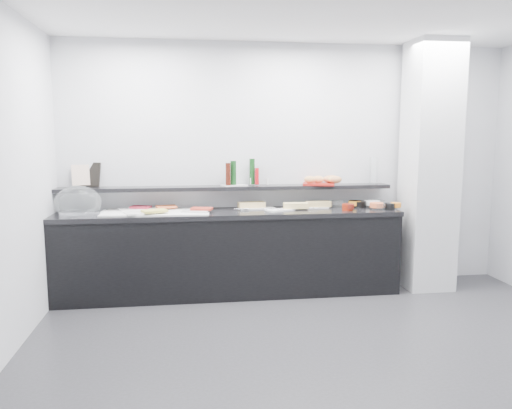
{
  "coord_description": "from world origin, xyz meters",
  "views": [
    {
      "loc": [
        -1.14,
        -3.5,
        1.69
      ],
      "look_at": [
        -0.45,
        1.45,
        1.0
      ],
      "focal_mm": 35.0,
      "sensor_mm": 36.0,
      "label": 1
    }
  ],
  "objects": [
    {
      "name": "bread_roll_se",
      "position": [
        0.48,
        1.81,
        1.21
      ],
      "size": [
        0.16,
        0.11,
        0.08
      ],
      "primitive_type": "ellipsoid",
      "rotation": [
        0.0,
        0.0,
        0.07
      ],
      "color": "tan",
      "rests_on": "bread_tray"
    },
    {
      "name": "bowl_glass_salmon",
      "position": [
        0.91,
        1.61,
        0.94
      ],
      "size": [
        0.23,
        0.23,
        0.07
      ],
      "primitive_type": "cylinder",
      "rotation": [
        0.0,
        0.0,
        -0.29
      ],
      "color": "white",
      "rests_on": "counter_top"
    },
    {
      "name": "bread_roll_sw",
      "position": [
        0.21,
        1.84,
        1.21
      ],
      "size": [
        0.14,
        0.09,
        0.08
      ],
      "primitive_type": "ellipsoid",
      "rotation": [
        0.0,
        0.0,
        -0.03
      ],
      "color": "tan",
      "rests_on": "bread_tray"
    },
    {
      "name": "bread_roll_s",
      "position": [
        0.48,
        1.8,
        1.21
      ],
      "size": [
        0.16,
        0.11,
        0.08
      ],
      "primitive_type": "ellipsoid",
      "rotation": [
        0.0,
        0.0,
        0.11
      ],
      "color": "#B37344",
      "rests_on": "bread_tray"
    },
    {
      "name": "fill_glass_cream",
      "position": [
        0.91,
        1.79,
        0.95
      ],
      "size": [
        0.21,
        0.21,
        0.05
      ],
      "primitive_type": "cylinder",
      "rotation": [
        0.0,
        0.0,
        -0.34
      ],
      "color": "white",
      "rests_on": "bowl_glass_cream"
    },
    {
      "name": "column",
      "position": [
        1.5,
        1.65,
        1.35
      ],
      "size": [
        0.5,
        0.5,
        2.7
      ],
      "primitive_type": "cube",
      "color": "silver",
      "rests_on": "ground"
    },
    {
      "name": "bottle_green_a",
      "position": [
        -0.64,
        1.88,
        1.29
      ],
      "size": [
        0.07,
        0.07,
        0.26
      ],
      "primitive_type": "cylinder",
      "rotation": [
        0.0,
        0.0,
        0.16
      ],
      "color": "#0F3814",
      "rests_on": "condiment_tray"
    },
    {
      "name": "framed_print",
      "position": [
        -2.17,
        2.0,
        1.28
      ],
      "size": [
        0.25,
        0.15,
        0.26
      ],
      "primitive_type": "cube",
      "rotation": [
        -0.21,
        0.0,
        -0.37
      ],
      "color": "black",
      "rests_on": "wall_shelf"
    },
    {
      "name": "sandwich_food_right",
      "position": [
        0.29,
        1.79,
        0.94
      ],
      "size": [
        0.27,
        0.11,
        0.06
      ],
      "primitive_type": "cube",
      "rotation": [
        0.0,
        0.0,
        0.02
      ],
      "color": "tan",
      "rests_on": "sandwich_plate_right"
    },
    {
      "name": "platter_cheese",
      "position": [
        -1.61,
        1.57,
        0.92
      ],
      "size": [
        0.35,
        0.29,
        0.01
      ],
      "primitive_type": "cube",
      "rotation": [
        0.0,
        0.0,
        0.36
      ],
      "color": "white",
      "rests_on": "linen_runner"
    },
    {
      "name": "print_art",
      "position": [
        -2.25,
        1.96,
        1.28
      ],
      "size": [
        0.19,
        0.1,
        0.22
      ],
      "primitive_type": "cube",
      "rotation": [
        -0.21,
        0.0,
        0.27
      ],
      "color": "#CEA694",
      "rests_on": "framed_print"
    },
    {
      "name": "food_cheese",
      "position": [
        -1.47,
        1.54,
        0.94
      ],
      "size": [
        0.28,
        0.23,
        0.02
      ],
      "primitive_type": "cube",
      "rotation": [
        0.0,
        0.0,
        0.39
      ],
      "color": "#CDBF50",
      "rests_on": "platter_cheese"
    },
    {
      "name": "carafe",
      "position": [
        0.96,
        1.89,
        1.3
      ],
      "size": [
        0.11,
        0.11,
        0.3
      ],
      "primitive_type": "cylinder",
      "rotation": [
        0.0,
        0.0,
        -0.23
      ],
      "color": "white",
      "rests_on": "wall_shelf"
    },
    {
      "name": "buffet_cabinet",
      "position": [
        -0.7,
        1.7,
        0.42
      ],
      "size": [
        3.6,
        0.6,
        0.85
      ],
      "primitive_type": "cube",
      "color": "black",
      "rests_on": "ground"
    },
    {
      "name": "bowl_black_jam",
      "position": [
        0.76,
        1.78,
        0.94
      ],
      "size": [
        0.16,
        0.16,
        0.07
      ],
      "primitive_type": "cylinder",
      "rotation": [
        0.0,
        0.0,
        -0.01
      ],
      "color": "black",
      "rests_on": "counter_top"
    },
    {
      "name": "cloche_base",
      "position": [
        -2.19,
        1.69,
        0.92
      ],
      "size": [
        0.41,
        0.29,
        0.04
      ],
      "primitive_type": "cube",
      "rotation": [
        0.0,
        0.0,
        -0.06
      ],
      "color": "silver",
      "rests_on": "counter_top"
    },
    {
      "name": "platter_salmon",
      "position": [
        -1.5,
        1.84,
        0.92
      ],
      "size": [
        0.32,
        0.26,
        0.01
      ],
      "primitive_type": "cube",
      "rotation": [
        0.0,
        0.0,
        -0.32
      ],
      "color": "white",
      "rests_on": "linen_runner"
    },
    {
      "name": "fill_glass_salmon",
      "position": [
        0.89,
        1.6,
        0.95
      ],
      "size": [
        0.19,
        0.19,
        0.05
      ],
      "primitive_type": "cylinder",
      "rotation": [
        0.0,
        0.0,
        -0.32
      ],
      "color": "orange",
      "rests_on": "bowl_glass_salmon"
    },
    {
      "name": "fill_black_jam",
      "position": [
        0.71,
        1.8,
        0.95
      ],
      "size": [
        0.17,
        0.17,
        0.05
      ],
      "primitive_type": "cylinder",
      "rotation": [
        0.0,
        0.0,
        0.43
      ],
      "color": "#53110B",
      "rests_on": "bowl_black_jam"
    },
    {
      "name": "bowl_black_fruit",
      "position": [
        1.02,
        1.56,
        0.94
      ],
      "size": [
        0.13,
        0.13,
        0.07
      ],
      "primitive_type": "cylinder",
      "rotation": [
        0.0,
        0.0,
        0.16
      ],
      "color": "black",
      "rests_on": "counter_top"
    },
    {
      "name": "fill_black_fruit",
      "position": [
        1.1,
        1.58,
        0.95
      ],
      "size": [
        0.15,
        0.15,
        0.05
      ],
      "primitive_type": "cylinder",
      "rotation": [
        0.0,
        0.0,
        -0.39
      ],
      "color": "orange",
      "rests_on": "bowl_black_fruit"
    },
    {
      "name": "sandwich_plate_right",
      "position": [
        0.23,
        1.79,
        0.91
      ],
      "size": [
        0.33,
        0.16,
        0.01
      ],
      "primitive_type": "cube",
      "rotation": [
        0.0,
        0.0,
        0.06
      ],
      "color": "silver",
      "rests_on": "counter_top"
    },
    {
      "name": "bowl_glass_fruit",
      "position": [
        0.53,
        1.82,
        0.94
      ],
      "size": [
        0.16,
        0.16,
        0.07
      ],
      "primitive_type": "cylinder",
      "rotation": [
        0.0,
        0.0,
        0.0
      ],
      "color": "white",
      "rests_on": "counter_top"
    },
    {
      "name": "fill_glass_fruit",
      "position": [
        0.71,
        1.79,
        0.95
      ],
      "size": [
        0.15,
        0.15,
        0.05
      ],
      "primitive_type": "cylinder",
      "rotation": [
        0.0,
        0.0,
        0.1
      ],
      "color": "orange",
      "rests_on": "bowl_glass_fruit"
    },
    {
      "name": "shaker_pepper",
      "position": [
        -0.27,
        1.86,
        1.2
      ],
      "size": [
        0.04,
        0.04,
        0.07
      ],
      "primitive_type": "cylinder",
      "rotation": [
        0.0,
        0.0,
        0.37
      ],
      "color": "silver",
      "rests_on": "condiment_tray"
    },
    {
      "name": "bread_roll_midw",
      "position": [
        0.31,
        1.86,
        1.21
      ],
      "size": [
        0.14,
        0.11,
        0.08
      ],
      "primitive_type": "ellipsoid",
      "rotation": [
        0.0,
        0.0,
        -0.2
      ],
      "color": "tan",
      "rests_on": "bread_tray"
    },
    {
      "name": "fill_red_jam",
      "position": [
        0.57,
        1.55,
        0.95
      ],
      "size": [
        0.13,
        0.13,
        0.05
      ],
      "primitive_type": "cylinder",
      "rotation": [
        0.0,
        0.0,
        0.43
      ],
      "color": "#5A140C",
      "rests_on": "bowl_red_jam"
    },
    {
      "name": "food_meat_b",
      "position": [
        -0.99,
        1.63,
        0.94
      ],
      "size": [
        0.24,
        0.19,
        0.02
      ],
      "primitive_type": "cube",
      "rotation": [
        0.0,
        0.0,
        -0.25
      ],
      "color": "maroon",
      "rests_on": "platter_meat_b"
    },
    {
      "name": "sandwich_plate_left",
      "position": [
        -0.39,
        1.82,
        0.91
      ],
      "size": [
        0.4,
        0.2,
        0.01
      ],
      "primitive_type": "cube",
      "rotation": [
        0.0,
        0.0,
        0.09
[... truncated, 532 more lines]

